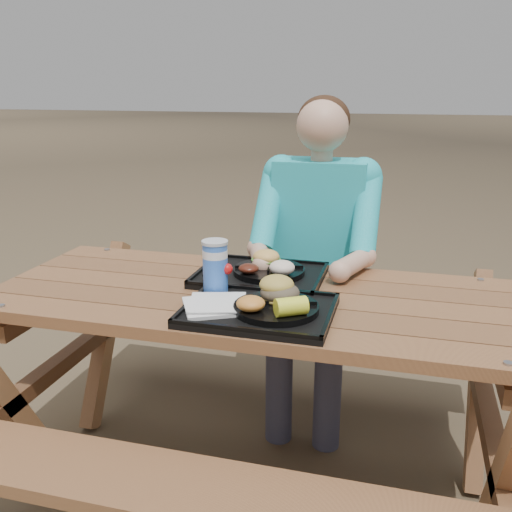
# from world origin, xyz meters

# --- Properties ---
(ground) EXTENTS (60.00, 60.00, 0.00)m
(ground) POSITION_xyz_m (0.00, 0.00, 0.00)
(ground) COLOR #999999
(ground) RESTS_ON ground
(picnic_table) EXTENTS (1.80, 1.49, 0.75)m
(picnic_table) POSITION_xyz_m (0.00, 0.00, 0.38)
(picnic_table) COLOR #999999
(picnic_table) RESTS_ON ground
(tray_near) EXTENTS (0.45, 0.35, 0.02)m
(tray_near) POSITION_xyz_m (0.06, -0.19, 0.76)
(tray_near) COLOR black
(tray_near) RESTS_ON picnic_table
(tray_far) EXTENTS (0.45, 0.35, 0.02)m
(tray_far) POSITION_xyz_m (-0.02, 0.14, 0.76)
(tray_far) COLOR black
(tray_far) RESTS_ON picnic_table
(plate_near) EXTENTS (0.26, 0.26, 0.02)m
(plate_near) POSITION_xyz_m (0.11, -0.19, 0.78)
(plate_near) COLOR black
(plate_near) RESTS_ON tray_near
(plate_far) EXTENTS (0.26, 0.26, 0.02)m
(plate_far) POSITION_xyz_m (0.01, 0.15, 0.78)
(plate_far) COLOR black
(plate_far) RESTS_ON tray_far
(napkin_stack) EXTENTS (0.24, 0.24, 0.02)m
(napkin_stack) POSITION_xyz_m (-0.08, -0.22, 0.78)
(napkin_stack) COLOR silver
(napkin_stack) RESTS_ON tray_near
(soda_cup) EXTENTS (0.08, 0.08, 0.16)m
(soda_cup) POSITION_xyz_m (-0.12, -0.08, 0.85)
(soda_cup) COLOR blue
(soda_cup) RESTS_ON tray_near
(condiment_bbq) EXTENTS (0.05, 0.05, 0.03)m
(condiment_bbq) POSITION_xyz_m (0.07, -0.06, 0.78)
(condiment_bbq) COLOR black
(condiment_bbq) RESTS_ON tray_near
(condiment_mustard) EXTENTS (0.04, 0.04, 0.03)m
(condiment_mustard) POSITION_xyz_m (0.12, -0.05, 0.78)
(condiment_mustard) COLOR gold
(condiment_mustard) RESTS_ON tray_near
(sandwich) EXTENTS (0.11, 0.11, 0.12)m
(sandwich) POSITION_xyz_m (0.12, -0.15, 0.85)
(sandwich) COLOR gold
(sandwich) RESTS_ON plate_near
(mac_cheese) EXTENTS (0.09, 0.09, 0.04)m
(mac_cheese) POSITION_xyz_m (0.05, -0.25, 0.81)
(mac_cheese) COLOR gold
(mac_cheese) RESTS_ON plate_near
(corn_cob) EXTENTS (0.13, 0.13, 0.05)m
(corn_cob) POSITION_xyz_m (0.17, -0.26, 0.82)
(corn_cob) COLOR #F6FF35
(corn_cob) RESTS_ON plate_near
(cutlery_far) EXTENTS (0.06, 0.17, 0.01)m
(cutlery_far) POSITION_xyz_m (-0.18, 0.15, 0.77)
(cutlery_far) COLOR black
(cutlery_far) RESTS_ON tray_far
(burger) EXTENTS (0.10, 0.10, 0.09)m
(burger) POSITION_xyz_m (-0.01, 0.19, 0.83)
(burger) COLOR #EDAE53
(burger) RESTS_ON plate_far
(baked_beans) EXTENTS (0.07, 0.07, 0.03)m
(baked_beans) POSITION_xyz_m (-0.05, 0.08, 0.81)
(baked_beans) COLOR #4D1A0F
(baked_beans) RESTS_ON plate_far
(potato_salad) EXTENTS (0.09, 0.09, 0.05)m
(potato_salad) POSITION_xyz_m (0.07, 0.10, 0.82)
(potato_salad) COLOR white
(potato_salad) RESTS_ON plate_far
(diner) EXTENTS (0.48, 0.84, 1.28)m
(diner) POSITION_xyz_m (0.12, 0.58, 0.64)
(diner) COLOR teal
(diner) RESTS_ON ground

